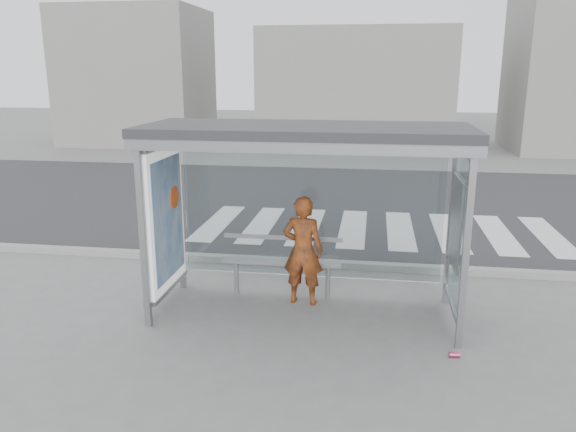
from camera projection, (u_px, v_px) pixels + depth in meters
The scene contains 10 objects.
ground at pixel (304, 313), 7.87m from camera, with size 80.00×80.00×0.00m, color slate.
road at pixel (338, 201), 14.56m from camera, with size 30.00×10.00×0.01m, color #2C2C2F.
curb at pixel (318, 263), 9.72m from camera, with size 30.00×0.18×0.12m, color gray.
crosswalk at pixel (376, 229), 12.02m from camera, with size 7.55×3.00×0.00m.
bus_shelter at pixel (278, 172), 7.48m from camera, with size 4.25×1.65×2.62m.
building_left at pixel (138, 77), 25.79m from camera, with size 6.00×5.00×6.00m, color gray.
building_center at pixel (356, 89), 24.45m from camera, with size 8.00×5.00×5.00m, color gray.
person at pixel (303, 250), 8.04m from camera, with size 0.59×0.38×1.61m, color red.
bench at pixel (282, 261), 8.35m from camera, with size 1.78×0.22×0.92m.
soda_can at pixel (454, 355), 6.65m from camera, with size 0.07×0.07×0.12m, color #C1386D.
Camera 1 is at (0.88, -7.22, 3.31)m, focal length 35.00 mm.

